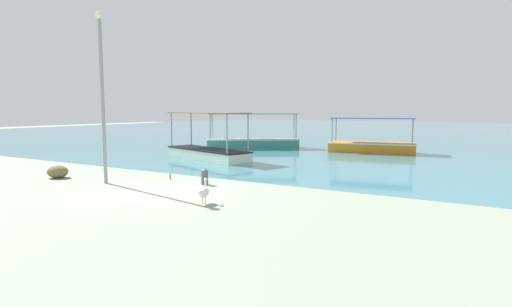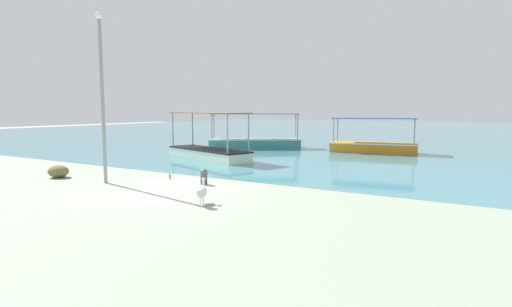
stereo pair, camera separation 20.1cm
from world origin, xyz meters
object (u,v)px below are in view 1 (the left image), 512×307
mooring_bollard (205,176)px  net_pile (58,172)px  fishing_boat_far_left (372,145)px  lamp_post (102,90)px  pelican (204,192)px  glass_bottle (170,177)px  fishing_boat_outer (253,141)px  fishing_boat_near_right (207,150)px

mooring_bollard → net_pile: size_ratio=0.66×
fishing_boat_far_left → mooring_bollard: (-2.75, -15.32, -0.17)m
lamp_post → net_pile: bearing=-176.5°
fishing_boat_far_left → pelican: 17.93m
glass_bottle → mooring_bollard: bearing=-7.4°
fishing_boat_far_left → glass_bottle: fishing_boat_far_left is taller
fishing_boat_outer → mooring_bollard: (6.11, -14.28, -0.19)m
mooring_bollard → glass_bottle: bearing=172.6°
lamp_post → glass_bottle: size_ratio=24.72×
fishing_boat_outer → net_pile: fishing_boat_outer is taller
pelican → fishing_boat_near_right: bearing=126.2°
fishing_boat_far_left → mooring_bollard: 15.57m
fishing_boat_outer → lamp_post: size_ratio=1.04×
fishing_boat_near_right → glass_bottle: fishing_boat_near_right is taller
fishing_boat_near_right → mooring_bollard: fishing_boat_near_right is taller
fishing_boat_near_right → glass_bottle: 7.05m
pelican → mooring_bollard: (-1.93, 2.59, -0.04)m
fishing_boat_near_right → mooring_bollard: 8.28m
fishing_boat_outer → fishing_boat_near_right: size_ratio=1.07×
fishing_boat_far_left → lamp_post: (-6.37, -17.05, 3.20)m
lamp_post → glass_bottle: (1.59, 2.00, -3.60)m
fishing_boat_outer → mooring_bollard: fishing_boat_outer is taller
fishing_boat_outer → fishing_boat_far_left: (8.86, 1.04, -0.02)m
fishing_boat_near_right → pelican: bearing=-53.8°
fishing_boat_far_left → pelican: fishing_boat_far_left is taller
lamp_post → mooring_bollard: (3.62, 1.73, -3.37)m
fishing_boat_outer → lamp_post: lamp_post is taller
fishing_boat_far_left → net_pile: 19.54m
fishing_boat_near_right → lamp_post: bearing=-81.6°
fishing_boat_outer → lamp_post: bearing=-81.2°
net_pile → glass_bottle: size_ratio=3.51×
mooring_bollard → glass_bottle: 2.06m
pelican → glass_bottle: 4.89m
fishing_boat_outer → fishing_boat_near_right: (1.25, -7.58, -0.01)m
mooring_bollard → net_pile: (-6.47, -1.91, -0.06)m
pelican → fishing_boat_outer: bearing=115.5°
net_pile → fishing_boat_outer: bearing=88.7°
fishing_boat_far_left → mooring_bollard: fishing_boat_far_left is taller
fishing_boat_far_left → lamp_post: bearing=-110.5°
fishing_boat_outer → pelican: bearing=-64.5°
glass_bottle → fishing_boat_outer: bearing=106.2°
fishing_boat_near_right → pelican: size_ratio=8.18×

